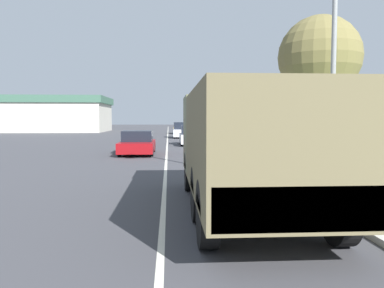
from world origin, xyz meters
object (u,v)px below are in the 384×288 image
(car_fourth_ahead, at_px, (179,129))
(military_truck, at_px, (245,142))
(car_nearest_ahead, at_px, (138,143))
(car_second_ahead, at_px, (192,136))
(car_third_ahead, at_px, (182,131))
(lamp_post, at_px, (328,17))

(car_fourth_ahead, bearing_deg, military_truck, -89.66)
(car_nearest_ahead, distance_m, car_second_ahead, 8.39)
(car_fourth_ahead, bearing_deg, car_second_ahead, -88.99)
(military_truck, distance_m, car_fourth_ahead, 43.48)
(military_truck, relative_size, car_fourth_ahead, 1.71)
(car_nearest_ahead, bearing_deg, car_third_ahead, 80.01)
(military_truck, xyz_separation_m, car_second_ahead, (0.14, 21.34, -0.87))
(car_third_ahead, xyz_separation_m, car_fourth_ahead, (0.05, 11.28, -0.05))
(car_nearest_ahead, bearing_deg, car_fourth_ahead, 83.67)
(car_third_ahead, bearing_deg, military_truck, -89.45)
(car_second_ahead, xyz_separation_m, car_fourth_ahead, (-0.39, 22.13, -0.00))
(car_fourth_ahead, relative_size, lamp_post, 0.52)
(military_truck, height_order, car_nearest_ahead, military_truck)
(car_second_ahead, distance_m, car_third_ahead, 10.85)
(car_third_ahead, xyz_separation_m, lamp_post, (3.03, -30.11, 4.17))
(car_third_ahead, height_order, car_fourth_ahead, car_third_ahead)
(car_third_ahead, distance_m, lamp_post, 30.55)
(car_second_ahead, bearing_deg, car_nearest_ahead, -116.02)
(car_second_ahead, bearing_deg, car_third_ahead, 92.35)
(car_second_ahead, height_order, car_fourth_ahead, same)
(car_nearest_ahead, height_order, lamp_post, lamp_post)
(military_truck, relative_size, car_third_ahead, 1.69)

